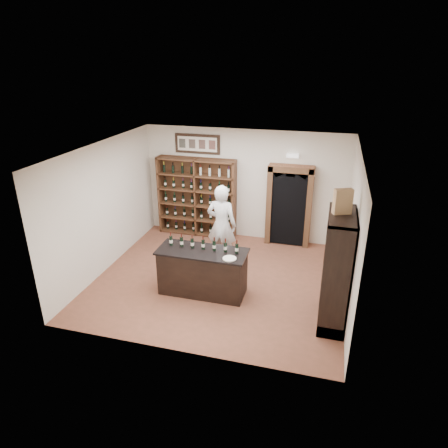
# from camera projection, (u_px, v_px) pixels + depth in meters

# --- Properties ---
(floor) EXTENTS (5.50, 5.50, 0.00)m
(floor) POSITION_uv_depth(u_px,v_px,m) (219.00, 279.00, 9.15)
(floor) COLOR brown
(floor) RESTS_ON ground
(ceiling) EXTENTS (5.50, 5.50, 0.00)m
(ceiling) POSITION_uv_depth(u_px,v_px,m) (219.00, 149.00, 7.97)
(ceiling) COLOR white
(ceiling) RESTS_ON wall_back
(wall_back) EXTENTS (5.50, 0.04, 3.00)m
(wall_back) POSITION_uv_depth(u_px,v_px,m) (244.00, 185.00, 10.78)
(wall_back) COLOR silver
(wall_back) RESTS_ON ground
(wall_left) EXTENTS (0.04, 5.00, 3.00)m
(wall_left) POSITION_uv_depth(u_px,v_px,m) (105.00, 207.00, 9.22)
(wall_left) COLOR silver
(wall_left) RESTS_ON ground
(wall_right) EXTENTS (0.04, 5.00, 3.00)m
(wall_right) POSITION_uv_depth(u_px,v_px,m) (353.00, 233.00, 7.90)
(wall_right) COLOR silver
(wall_right) RESTS_ON ground
(wine_shelf) EXTENTS (2.20, 0.38, 2.20)m
(wine_shelf) POSITION_uv_depth(u_px,v_px,m) (197.00, 197.00, 11.10)
(wine_shelf) COLOR #51301B
(wine_shelf) RESTS_ON ground
(framed_picture) EXTENTS (1.25, 0.04, 0.52)m
(framed_picture) POSITION_uv_depth(u_px,v_px,m) (197.00, 144.00, 10.66)
(framed_picture) COLOR black
(framed_picture) RESTS_ON wall_back
(arched_doorway) EXTENTS (1.17, 0.35, 2.17)m
(arched_doorway) POSITION_uv_depth(u_px,v_px,m) (289.00, 204.00, 10.47)
(arched_doorway) COLOR black
(arched_doorway) RESTS_ON ground
(emergency_light) EXTENTS (0.30, 0.10, 0.10)m
(emergency_light) POSITION_uv_depth(u_px,v_px,m) (293.00, 156.00, 10.06)
(emergency_light) COLOR white
(emergency_light) RESTS_ON wall_back
(tasting_counter) EXTENTS (1.88, 0.78, 1.00)m
(tasting_counter) POSITION_uv_depth(u_px,v_px,m) (203.00, 272.00, 8.47)
(tasting_counter) COLOR black
(tasting_counter) RESTS_ON ground
(counter_bottle_0) EXTENTS (0.07, 0.07, 0.30)m
(counter_bottle_0) POSITION_uv_depth(u_px,v_px,m) (171.00, 240.00, 8.47)
(counter_bottle_0) COLOR black
(counter_bottle_0) RESTS_ON tasting_counter
(counter_bottle_1) EXTENTS (0.07, 0.07, 0.30)m
(counter_bottle_1) POSITION_uv_depth(u_px,v_px,m) (182.00, 242.00, 8.41)
(counter_bottle_1) COLOR black
(counter_bottle_1) RESTS_ON tasting_counter
(counter_bottle_2) EXTENTS (0.07, 0.07, 0.30)m
(counter_bottle_2) POSITION_uv_depth(u_px,v_px,m) (192.00, 243.00, 8.36)
(counter_bottle_2) COLOR black
(counter_bottle_2) RESTS_ON tasting_counter
(counter_bottle_3) EXTENTS (0.07, 0.07, 0.30)m
(counter_bottle_3) POSITION_uv_depth(u_px,v_px,m) (203.00, 244.00, 8.30)
(counter_bottle_3) COLOR black
(counter_bottle_3) RESTS_ON tasting_counter
(counter_bottle_4) EXTENTS (0.07, 0.07, 0.30)m
(counter_bottle_4) POSITION_uv_depth(u_px,v_px,m) (214.00, 246.00, 8.24)
(counter_bottle_4) COLOR black
(counter_bottle_4) RESTS_ON tasting_counter
(counter_bottle_5) EXTENTS (0.07, 0.07, 0.30)m
(counter_bottle_5) POSITION_uv_depth(u_px,v_px,m) (225.00, 247.00, 8.18)
(counter_bottle_5) COLOR black
(counter_bottle_5) RESTS_ON tasting_counter
(counter_bottle_6) EXTENTS (0.07, 0.07, 0.30)m
(counter_bottle_6) POSITION_uv_depth(u_px,v_px,m) (237.00, 248.00, 8.12)
(counter_bottle_6) COLOR black
(counter_bottle_6) RESTS_ON tasting_counter
(side_cabinet) EXTENTS (0.48, 1.20, 2.20)m
(side_cabinet) POSITION_uv_depth(u_px,v_px,m) (336.00, 287.00, 7.44)
(side_cabinet) COLOR black
(side_cabinet) RESTS_ON ground
(shopkeeper) EXTENTS (0.76, 0.53, 1.99)m
(shopkeeper) POSITION_uv_depth(u_px,v_px,m) (222.00, 225.00, 9.52)
(shopkeeper) COLOR silver
(shopkeeper) RESTS_ON ground
(plate) EXTENTS (0.27, 0.27, 0.02)m
(plate) POSITION_uv_depth(u_px,v_px,m) (230.00, 259.00, 7.92)
(plate) COLOR silver
(plate) RESTS_ON tasting_counter
(wine_crate) EXTENTS (0.34, 0.24, 0.45)m
(wine_crate) POSITION_uv_depth(u_px,v_px,m) (343.00, 202.00, 6.84)
(wine_crate) COLOR tan
(wine_crate) RESTS_ON side_cabinet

